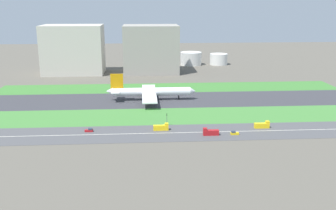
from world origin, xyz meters
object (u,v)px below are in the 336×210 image
Objects in this scene: truck_1 at (262,125)px; truck_0 at (161,127)px; truck_2 at (210,132)px; fuel_tank_west at (157,59)px; car_2 at (89,130)px; terminal_building at (73,50)px; fuel_tank_east at (219,59)px; airliner at (150,92)px; fuel_tank_centre at (191,59)px; car_1 at (234,133)px; traffic_light at (167,119)px; hangar_building at (151,49)px.

truck_0 is at bearing 180.00° from truck_1.
truck_2 is 1.00× the size of truck_1.
truck_0 is 0.33× the size of fuel_tank_west.
fuel_tank_west is at bearing 78.36° from car_2.
truck_2 is 237.81m from fuel_tank_west.
terminal_building reaches higher than fuel_tank_east.
airliner is 166.78m from fuel_tank_centre.
car_1 is 237.17m from fuel_tank_centre.
hangar_building is at bearing 91.56° from traffic_light.
truck_1 is 1.91× the size of car_1.
car_1 is 0.18× the size of fuel_tank_centre.
hangar_building is at bearing -81.99° from truck_2.
fuel_tank_east reaches higher than truck_2.
hangar_building is at bearing 90.36° from truck_0.
airliner is 2.72× the size of fuel_tank_centre.
car_2 is at bearing -110.54° from fuel_tank_centre.
terminal_building is 76.81m from hangar_building.
fuel_tank_centre is at bearing 78.73° from truck_0.
terminal_building is at bearing 101.83° from car_2.
truck_1 is 227.85m from terminal_building.
airliner reaches higher than truck_0.
traffic_light is (8.72, -60.01, -1.94)m from airliner.
fuel_tank_west is at bearing 102.51° from truck_1.
truck_1 is (62.45, -68.00, -4.56)m from airliner.
fuel_tank_east reaches higher than truck_1.
fuel_tank_west is (-50.38, 227.00, 5.28)m from truck_1.
airliner is at bearing 62.97° from car_2.
car_1 is 0.08× the size of terminal_building.
fuel_tank_west is (46.77, 227.00, 6.03)m from car_2.
truck_0 is 1.17× the size of traffic_light.
hangar_building is at bearing 88.00° from airliner.
airliner is at bearing -57.43° from terminal_building.
terminal_building is (-116.85, 192.00, 22.94)m from car_1.
fuel_tank_west is 70.19m from fuel_tank_east.
airliner reaches higher than fuel_tank_east.
truck_0 is at bearing -89.64° from hangar_building.
airliner reaches higher than car_1.
car_2 is 255.41m from fuel_tank_east.
fuel_tank_east is (155.09, 45.00, -17.64)m from terminal_building.
truck_2 is at bearing -38.94° from traffic_light.
hangar_building is at bearing 107.81° from truck_1.
fuel_tank_centre reaches higher than truck_2.
car_1 is 79.35m from car_2.
truck_2 is at bearing 0.00° from car_1.
fuel_tank_west is 1.07× the size of fuel_tank_centre.
truck_2 is at bearing -162.37° from truck_1.
traffic_light is at bearing -88.44° from hangar_building.
terminal_building reaches higher than airliner.
truck_1 is 1.91× the size of car_2.
truck_1 is 227.91m from fuel_tank_east.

